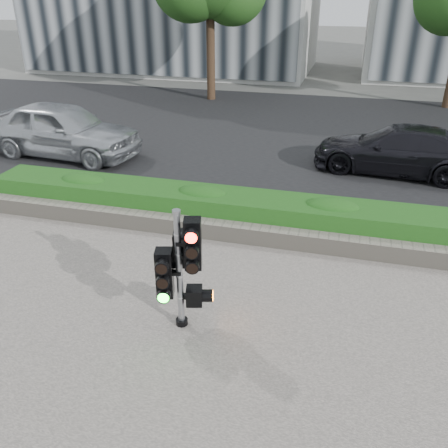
% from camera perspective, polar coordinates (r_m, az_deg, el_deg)
% --- Properties ---
extents(ground, '(120.00, 120.00, 0.00)m').
position_cam_1_polar(ground, '(7.91, 0.33, -8.74)').
color(ground, '#51514C').
rests_on(ground, ground).
extents(sidewalk, '(16.00, 11.00, 0.03)m').
position_cam_1_polar(sidewalk, '(6.12, -6.03, -21.82)').
color(sidewalk, '#9E9389').
rests_on(sidewalk, ground).
extents(road, '(60.00, 13.00, 0.02)m').
position_cam_1_polar(road, '(16.95, 9.05, 10.75)').
color(road, black).
rests_on(road, ground).
extents(curb, '(60.00, 0.25, 0.12)m').
position_cam_1_polar(curb, '(10.55, 4.66, 1.21)').
color(curb, gray).
rests_on(curb, ground).
extents(stone_wall, '(12.00, 0.32, 0.34)m').
position_cam_1_polar(stone_wall, '(9.38, 3.27, -1.20)').
color(stone_wall, gray).
rests_on(stone_wall, sidewalk).
extents(hedge, '(12.00, 1.00, 0.68)m').
position_cam_1_polar(hedge, '(9.88, 4.08, 1.38)').
color(hedge, '#308127').
rests_on(hedge, sidewalk).
extents(traffic_signal, '(0.69, 0.57, 1.90)m').
position_cam_1_polar(traffic_signal, '(6.75, -5.20, -4.75)').
color(traffic_signal, black).
rests_on(traffic_signal, sidewalk).
extents(car_silver, '(4.80, 2.29, 1.58)m').
position_cam_1_polar(car_silver, '(14.95, -18.83, 10.71)').
color(car_silver, '#B9BDC1').
rests_on(car_silver, road).
extents(car_dark, '(4.54, 2.24, 1.27)m').
position_cam_1_polar(car_dark, '(13.69, 20.14, 8.41)').
color(car_dark, black).
rests_on(car_dark, road).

